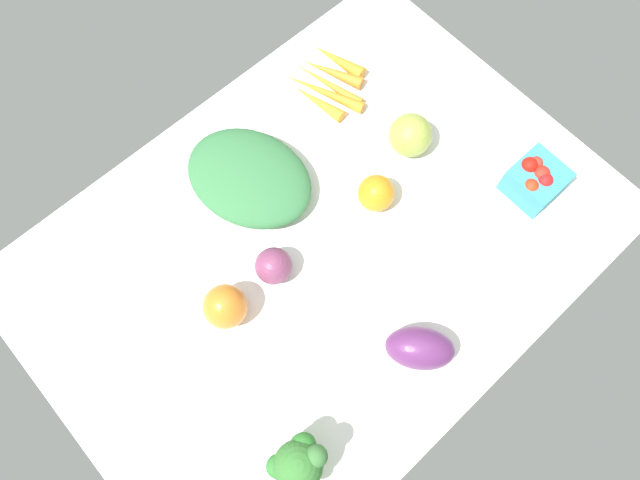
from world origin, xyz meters
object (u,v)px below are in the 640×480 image
(berry_basket, at_px, (536,180))
(heirloom_tomato_orange, at_px, (376,193))
(bell_pepper_orange, at_px, (225,307))
(red_onion_near_basket, at_px, (274,266))
(broccoli_head, at_px, (299,463))
(eggplant, at_px, (420,348))
(leafy_greens_clump, at_px, (249,177))
(carrot_bunch, at_px, (328,80))
(heirloom_tomato_green, at_px, (410,135))

(berry_basket, relative_size, heirloom_tomato_orange, 1.32)
(bell_pepper_orange, relative_size, red_onion_near_basket, 1.27)
(broccoli_head, distance_m, eggplant, 0.27)
(bell_pepper_orange, xyz_separation_m, leafy_greens_clump, (-0.19, -0.16, -0.01))
(red_onion_near_basket, bearing_deg, carrot_bunch, -145.92)
(berry_basket, distance_m, heirloom_tomato_orange, 0.29)
(leafy_greens_clump, height_order, eggplant, eggplant)
(heirloom_tomato_orange, xyz_separation_m, eggplant, (0.14, 0.25, 0.00))
(bell_pepper_orange, distance_m, eggplant, 0.33)
(heirloom_tomato_orange, bearing_deg, berry_basket, 142.58)
(heirloom_tomato_orange, xyz_separation_m, leafy_greens_clump, (0.15, -0.18, -0.00))
(heirloom_tomato_orange, xyz_separation_m, red_onion_near_basket, (0.23, -0.02, -0.00))
(heirloom_tomato_green, bearing_deg, berry_basket, 115.50)
(bell_pepper_orange, distance_m, leafy_greens_clump, 0.25)
(heirloom_tomato_green, bearing_deg, broccoli_head, 28.33)
(heirloom_tomato_orange, height_order, broccoli_head, broccoli_head)
(heirloom_tomato_green, bearing_deg, bell_pepper_orange, 2.73)
(broccoli_head, bearing_deg, berry_basket, -173.74)
(heirloom_tomato_orange, height_order, carrot_bunch, heirloom_tomato_orange)
(berry_basket, height_order, broccoli_head, broccoli_head)
(bell_pepper_orange, bearing_deg, heirloom_tomato_green, -177.27)
(red_onion_near_basket, bearing_deg, leafy_greens_clump, -116.12)
(broccoli_head, height_order, red_onion_near_basket, broccoli_head)
(berry_basket, xyz_separation_m, eggplant, (0.38, 0.07, -0.00))
(red_onion_near_basket, relative_size, eggplant, 0.57)
(heirloom_tomato_orange, xyz_separation_m, broccoli_head, (0.41, 0.25, 0.03))
(carrot_bunch, bearing_deg, red_onion_near_basket, 34.08)
(eggplant, bearing_deg, carrot_bunch, -67.42)
(heirloom_tomato_orange, relative_size, heirloom_tomato_green, 0.83)
(eggplant, bearing_deg, leafy_greens_clump, -39.69)
(berry_basket, bearing_deg, heirloom_tomato_orange, -37.42)
(leafy_greens_clump, bearing_deg, red_onion_near_basket, 63.88)
(red_onion_near_basket, bearing_deg, heirloom_tomato_orange, 174.86)
(bell_pepper_orange, height_order, carrot_bunch, bell_pepper_orange)
(heirloom_tomato_green, height_order, leafy_greens_clump, heirloom_tomato_green)
(berry_basket, bearing_deg, red_onion_near_basket, -23.32)
(red_onion_near_basket, xyz_separation_m, leafy_greens_clump, (-0.08, -0.16, -0.00))
(bell_pepper_orange, bearing_deg, carrot_bunch, -152.62)
(berry_basket, relative_size, eggplant, 0.78)
(eggplant, bearing_deg, red_onion_near_basket, -23.09)
(heirloom_tomato_orange, bearing_deg, red_onion_near_basket, -5.14)
(berry_basket, xyz_separation_m, broccoli_head, (0.64, 0.07, 0.03))
(eggplant, bearing_deg, broccoli_head, 49.09)
(broccoli_head, xyz_separation_m, leafy_greens_clump, (-0.26, -0.43, -0.03))
(heirloom_tomato_orange, height_order, leafy_greens_clump, heirloom_tomato_orange)
(heirloom_tomato_orange, distance_m, carrot_bunch, 0.27)
(carrot_bunch, relative_size, red_onion_near_basket, 2.79)
(bell_pepper_orange, xyz_separation_m, eggplant, (-0.19, 0.27, -0.01))
(carrot_bunch, bearing_deg, leafy_greens_clump, 14.77)
(leafy_greens_clump, bearing_deg, berry_basket, 136.77)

